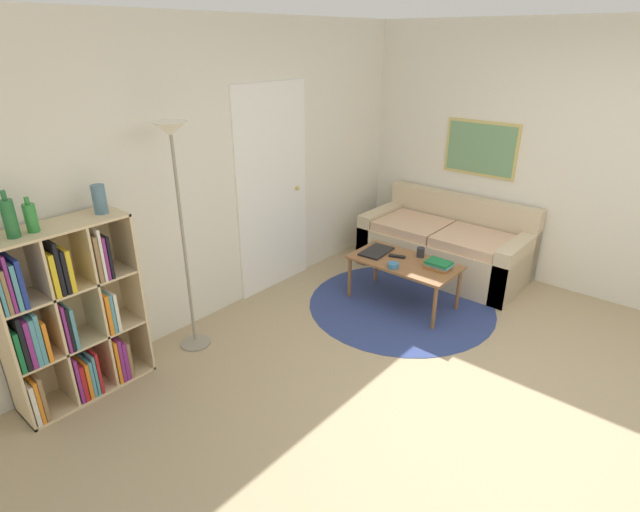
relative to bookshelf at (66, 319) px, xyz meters
name	(u,v)px	position (x,y,z in m)	size (l,w,h in m)	color
ground_plane	(490,410)	(1.77, -2.38, -0.63)	(14.00, 14.00, 0.00)	tan
wall_back	(237,171)	(1.79, 0.21, 0.66)	(7.58, 0.11, 2.60)	silver
wall_right	(480,150)	(4.09, -1.10, 0.67)	(0.08, 5.57, 2.60)	silver
rug	(401,304)	(2.66, -1.09, -0.62)	(1.80, 1.80, 0.01)	navy
bookshelf	(66,319)	(0.00, 0.00, 0.00)	(0.91, 0.34, 1.30)	beige
floor_lamp	(175,172)	(0.93, -0.12, 0.87)	(0.25, 0.25, 1.86)	gray
couch	(446,246)	(3.67, -1.02, -0.34)	(0.86, 1.75, 0.81)	#CCB793
coffee_table	(404,265)	(2.70, -1.07, -0.22)	(0.55, 1.03, 0.45)	brown
laptop	(376,251)	(2.70, -0.74, -0.17)	(0.37, 0.25, 0.02)	black
bowl	(393,265)	(2.51, -1.07, -0.15)	(0.10, 0.10, 0.05)	teal
book_stack_on_table	(438,265)	(2.77, -1.39, -0.14)	(0.17, 0.23, 0.07)	orange
cup	(421,252)	(2.89, -1.13, -0.13)	(0.08, 0.08, 0.09)	#28282D
remote	(397,256)	(2.73, -0.97, -0.17)	(0.09, 0.17, 0.02)	black
bottle_middle	(9,218)	(-0.19, -0.03, 0.79)	(0.08, 0.08, 0.29)	#236633
bottle_right	(31,217)	(-0.07, -0.02, 0.76)	(0.07, 0.07, 0.22)	#2D8438
vase_on_shelf	(99,199)	(0.38, 0.00, 0.77)	(0.09, 0.09, 0.20)	slate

